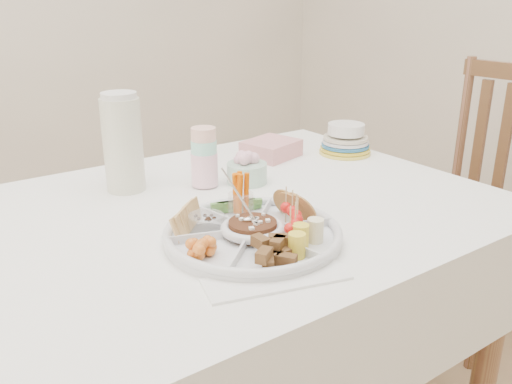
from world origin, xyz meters
TOP-DOWN VIEW (x-y plane):
  - dining_table at (0.00, 0.00)m, footprint 1.52×1.02m
  - chair at (1.13, -0.02)m, footprint 0.46×0.46m
  - party_tray at (0.02, -0.20)m, footprint 0.48×0.48m
  - bean_dip at (0.02, -0.20)m, footprint 0.13×0.13m
  - tortillas at (0.14, -0.18)m, footprint 0.13×0.13m
  - carrot_cucumber at (0.06, -0.08)m, footprint 0.15×0.15m
  - pita_raisins at (-0.07, -0.10)m, footprint 0.14×0.14m
  - cherries at (-0.11, -0.23)m, footprint 0.13×0.13m
  - granola_chunks at (-0.03, -0.33)m, footprint 0.13×0.13m
  - banana_tomato at (0.10, -0.30)m, footprint 0.14×0.14m
  - cup_stack at (0.11, 0.16)m, footprint 0.09×0.09m
  - thermos at (-0.08, 0.26)m, footprint 0.13×0.13m
  - flower_bowl at (0.22, 0.12)m, footprint 0.11×0.11m
  - napkin_stack at (0.43, 0.28)m, footprint 0.19×0.18m
  - plate_stack at (0.65, 0.17)m, footprint 0.20×0.20m
  - placemat at (-0.05, -0.37)m, footprint 0.29×0.16m

SIDE VIEW (x-z plane):
  - dining_table at x=0.00m, z-range 0.00..0.76m
  - chair at x=1.13m, z-range 0.00..1.03m
  - placemat at x=-0.05m, z-range 0.76..0.76m
  - party_tray at x=0.02m, z-range 0.76..0.80m
  - napkin_stack at x=0.43m, z-range 0.76..0.81m
  - bean_dip at x=0.02m, z-range 0.77..0.81m
  - cherries at x=-0.11m, z-range 0.77..0.81m
  - granola_chunks at x=-0.03m, z-range 0.77..0.82m
  - flower_bowl at x=0.22m, z-range 0.76..0.84m
  - tortillas at x=0.14m, z-range 0.77..0.83m
  - pita_raisins at x=-0.07m, z-range 0.77..0.83m
  - plate_stack at x=0.65m, z-range 0.76..0.87m
  - banana_tomato at x=0.10m, z-range 0.77..0.86m
  - carrot_cucumber at x=0.06m, z-range 0.77..0.87m
  - cup_stack at x=0.11m, z-range 0.76..0.96m
  - thermos at x=-0.08m, z-range 0.76..1.03m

